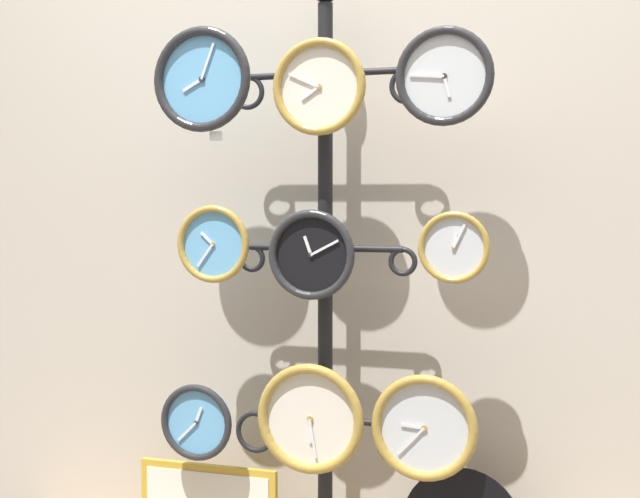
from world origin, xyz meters
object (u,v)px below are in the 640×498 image
(clock_bottom_center, at_px, (311,419))
(display_stand, at_px, (325,352))
(clock_top_left, at_px, (202,79))
(clock_middle_center, at_px, (312,255))
(clock_bottom_right, at_px, (424,428))
(clock_middle_right, at_px, (454,247))
(clock_top_center, at_px, (319,87))
(clock_top_right, at_px, (445,76))
(clock_middle_left, at_px, (214,244))
(clock_bottom_left, at_px, (197,422))

(clock_bottom_center, bearing_deg, display_stand, 85.58)
(display_stand, bearing_deg, clock_top_left, -161.70)
(clock_middle_center, bearing_deg, clock_bottom_right, 1.10)
(display_stand, xyz_separation_m, clock_middle_right, (0.40, -0.10, 0.32))
(clock_middle_right, relative_size, clock_bottom_center, 0.62)
(clock_bottom_center, bearing_deg, clock_middle_center, 96.57)
(clock_top_left, relative_size, clock_bottom_center, 0.96)
(clock_bottom_center, xyz_separation_m, clock_bottom_right, (0.33, 0.02, -0.01))
(clock_top_center, bearing_deg, clock_bottom_center, -120.13)
(clock_top_right, bearing_deg, clock_middle_left, -178.72)
(clock_middle_left, distance_m, clock_middle_center, 0.31)
(clock_middle_left, distance_m, clock_bottom_left, 0.54)
(clock_middle_right, relative_size, clock_bottom_right, 0.66)
(clock_top_center, distance_m, clock_middle_right, 0.60)
(clock_middle_right, bearing_deg, clock_middle_center, 179.12)
(display_stand, bearing_deg, clock_bottom_left, -164.05)
(clock_top_right, bearing_deg, clock_top_center, -179.70)
(clock_top_left, height_order, clock_bottom_left, clock_top_left)
(clock_top_right, relative_size, clock_bottom_left, 1.17)
(display_stand, relative_size, clock_bottom_right, 5.99)
(clock_middle_left, height_order, clock_bottom_center, clock_middle_left)
(clock_top_center, xyz_separation_m, clock_bottom_left, (-0.38, -0.03, -0.99))
(clock_middle_right, distance_m, clock_bottom_right, 0.51)
(display_stand, relative_size, clock_top_left, 5.84)
(clock_top_center, bearing_deg, clock_bottom_left, -176.20)
(clock_bottom_center, bearing_deg, clock_top_center, 59.87)
(display_stand, bearing_deg, clock_top_center, -84.02)
(display_stand, height_order, clock_middle_right, display_stand)
(clock_top_right, distance_m, clock_bottom_center, 1.04)
(clock_middle_center, bearing_deg, clock_middle_left, -179.65)
(clock_middle_center, xyz_separation_m, clock_bottom_center, (0.00, -0.02, -0.47))
(clock_top_center, bearing_deg, clock_middle_center, -148.80)
(clock_middle_right, bearing_deg, clock_middle_left, 179.64)
(display_stand, relative_size, clock_top_right, 6.65)
(clock_middle_center, bearing_deg, clock_top_center, 31.20)
(clock_top_center, relative_size, clock_top_right, 1.02)
(clock_middle_left, bearing_deg, clock_bottom_center, -2.94)
(clock_top_left, distance_m, clock_bottom_right, 1.19)
(clock_top_right, bearing_deg, clock_middle_right, -31.05)
(clock_bottom_center, height_order, clock_bottom_right, clock_bottom_center)
(display_stand, bearing_deg, clock_middle_left, -163.47)
(clock_middle_right, bearing_deg, display_stand, 166.11)
(display_stand, distance_m, clock_middle_center, 0.31)
(clock_top_center, xyz_separation_m, clock_middle_left, (-0.33, -0.01, -0.45))
(display_stand, distance_m, clock_top_right, 0.88)
(clock_top_left, distance_m, clock_bottom_center, 1.04)
(clock_top_right, bearing_deg, display_stand, 167.84)
(clock_top_left, height_order, clock_top_right, clock_top_left)
(clock_top_center, relative_size, clock_middle_left, 1.20)
(clock_top_right, bearing_deg, clock_middle_center, -177.96)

